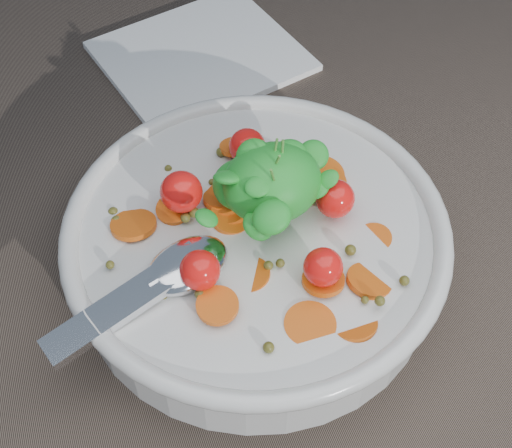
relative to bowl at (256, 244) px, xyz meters
name	(u,v)px	position (x,y,z in m)	size (l,w,h in m)	color
ground	(289,271)	(0.02, -0.01, -0.03)	(6.00, 6.00, 0.00)	brown
bowl	(256,244)	(0.00, 0.00, 0.00)	(0.29, 0.27, 0.11)	silver
napkin	(201,56)	(0.03, 0.25, -0.03)	(0.17, 0.15, 0.01)	white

